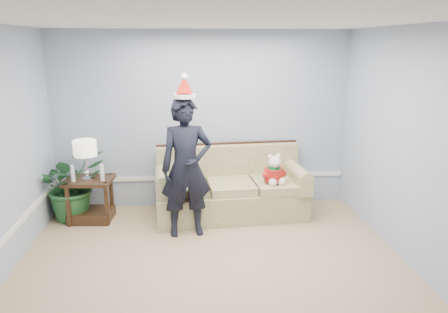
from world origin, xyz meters
name	(u,v)px	position (x,y,z in m)	size (l,w,h in m)	color
room_shell	(214,164)	(0.00, 0.00, 1.35)	(4.54, 5.04, 2.74)	tan
wainscot_trim	(115,210)	(-1.18, 1.18, 0.45)	(4.49, 4.99, 0.06)	white
sofa	(230,191)	(0.38, 2.05, 0.36)	(2.24, 1.08, 1.02)	#525A2B
side_table	(91,204)	(-1.64, 1.99, 0.24)	(0.70, 0.61, 0.63)	#3B2815
table_lamp	(85,150)	(-1.66, 1.94, 1.06)	(0.32, 0.32, 0.57)	silver
candle_pair	(87,174)	(-1.63, 1.88, 0.74)	(0.46, 0.06, 0.23)	silver
houseplant	(72,184)	(-1.91, 2.10, 0.52)	(0.93, 0.81, 1.04)	#205528
man	(186,168)	(-0.26, 1.40, 0.92)	(0.67, 0.44, 1.84)	black
santa_hat	(185,87)	(-0.26, 1.41, 1.96)	(0.29, 0.32, 0.32)	white
teddy_bear	(274,173)	(0.99, 1.81, 0.69)	(0.33, 0.34, 0.44)	white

